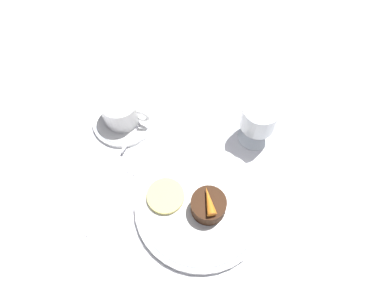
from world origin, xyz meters
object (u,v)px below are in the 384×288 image
dessert_cake (208,206)px  wine_glass (259,119)px  dinner_plate (201,206)px  coffee_cup (121,110)px  fork (123,184)px

dessert_cake → wine_glass: bearing=78.0°
dinner_plate → coffee_cup: bearing=149.5°
coffee_cup → dessert_cake: bearing=-29.4°
coffee_cup → fork: 0.16m
coffee_cup → wine_glass: (0.28, 0.06, 0.03)m
wine_glass → fork: wine_glass is taller
wine_glass → dessert_cake: 0.20m
coffee_cup → fork: coffee_cup is taller
coffee_cup → fork: bearing=-66.2°
wine_glass → dessert_cake: wine_glass is taller
dinner_plate → wine_glass: bearing=73.4°
fork → dessert_cake: (0.18, 0.00, 0.03)m
coffee_cup → wine_glass: wine_glass is taller
wine_glass → fork: (-0.22, -0.20, -0.07)m
fork → dessert_cake: bearing=1.5°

